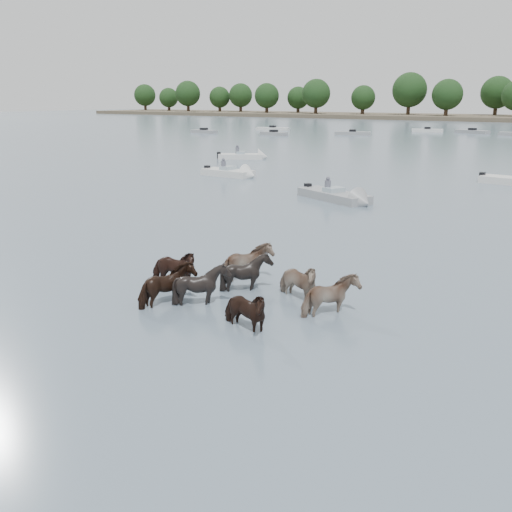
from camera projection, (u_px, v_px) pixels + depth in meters
The scene contains 7 objects.
ground at pixel (164, 320), 15.19m from camera, with size 400.00×400.00×0.00m, color slate.
shoreline at pixel (316, 115), 173.11m from camera, with size 160.00×30.00×1.00m, color #4C4233.
pony_herd at pixel (236, 284), 16.65m from camera, with size 6.93×4.71×1.48m.
motorboat_a at pixel (235, 174), 42.37m from camera, with size 4.72×1.84×1.92m.
motorboat_b at pixel (342, 198), 32.24m from camera, with size 5.49×3.67×1.92m.
motorboat_f at pixel (248, 157), 54.49m from camera, with size 4.87×3.70×1.92m.
treeline at pixel (331, 94), 168.56m from camera, with size 147.49×20.90×12.28m.
Camera 1 is at (9.66, -10.64, 5.76)m, focal length 39.77 mm.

